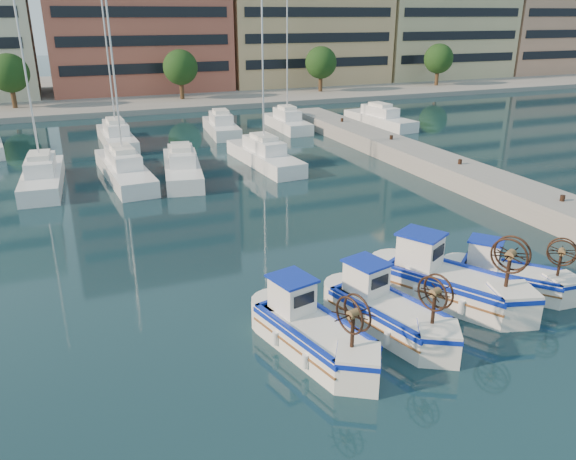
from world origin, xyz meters
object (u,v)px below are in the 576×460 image
object	(u,v)px
fishing_boat_a	(311,330)
fishing_boat_b	(387,310)
fishing_boat_c	(447,280)
fishing_boat_d	(508,274)

from	to	relation	value
fishing_boat_a	fishing_boat_b	xyz separation A→B (m)	(2.86, 0.21, -0.00)
fishing_boat_a	fishing_boat_c	distance (m)	6.09
fishing_boat_a	fishing_boat_c	size ratio (longest dim) A/B	0.89
fishing_boat_c	fishing_boat_a	bearing A→B (deg)	161.64
fishing_boat_a	fishing_boat_b	bearing A→B (deg)	-9.40
fishing_boat_b	fishing_boat_c	xyz separation A→B (m)	(3.12, 0.94, 0.09)
fishing_boat_b	fishing_boat_a	bearing A→B (deg)	168.90
fishing_boat_d	fishing_boat_c	bearing A→B (deg)	135.58
fishing_boat_c	fishing_boat_d	distance (m)	2.70
fishing_boat_a	fishing_boat_d	size ratio (longest dim) A/B	1.16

